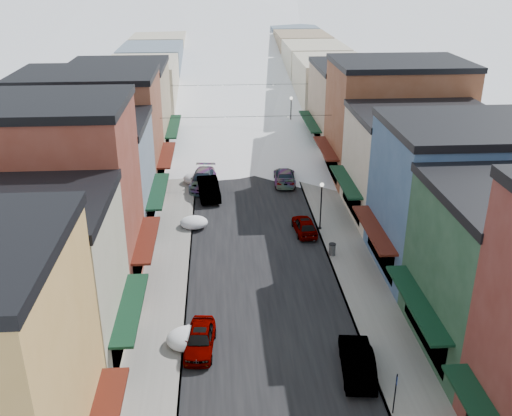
{
  "coord_description": "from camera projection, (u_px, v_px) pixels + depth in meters",
  "views": [
    {
      "loc": [
        -2.75,
        -13.18,
        20.01
      ],
      "look_at": [
        0.0,
        26.77,
        2.46
      ],
      "focal_mm": 40.0,
      "sensor_mm": 36.0,
      "label": 1
    }
  ],
  "objects": [
    {
      "name": "road",
      "position": [
        239.0,
        124.0,
        75.07
      ],
      "size": [
        10.0,
        160.0,
        0.01
      ],
      "primitive_type": "cube",
      "color": "black",
      "rests_on": "ground"
    },
    {
      "name": "sidewalk_left",
      "position": [
        188.0,
        125.0,
        74.63
      ],
      "size": [
        3.2,
        160.0,
        0.15
      ],
      "primitive_type": "cube",
      "color": "gray",
      "rests_on": "ground"
    },
    {
      "name": "sidewalk_right",
      "position": [
        288.0,
        123.0,
        75.46
      ],
      "size": [
        3.2,
        160.0,
        0.15
      ],
      "primitive_type": "cube",
      "color": "gray",
      "rests_on": "ground"
    },
    {
      "name": "curb_left",
      "position": [
        200.0,
        124.0,
        74.72
      ],
      "size": [
        0.1,
        160.0,
        0.15
      ],
      "primitive_type": "cube",
      "color": "slate",
      "rests_on": "ground"
    },
    {
      "name": "curb_right",
      "position": [
        277.0,
        123.0,
        75.36
      ],
      "size": [
        0.1,
        160.0,
        0.15
      ],
      "primitive_type": "cube",
      "color": "slate",
      "rests_on": "ground"
    },
    {
      "name": "bldg_l_cream",
      "position": [
        16.0,
        286.0,
        28.93
      ],
      "size": [
        11.3,
        8.2,
        9.5
      ],
      "color": "#B5AF92",
      "rests_on": "ground"
    },
    {
      "name": "bldg_l_brick_near",
      "position": [
        45.0,
        199.0,
        35.61
      ],
      "size": [
        12.3,
        8.2,
        12.5
      ],
      "color": "brown",
      "rests_on": "ground"
    },
    {
      "name": "bldg_l_grayblue",
      "position": [
        84.0,
        177.0,
        44.11
      ],
      "size": [
        11.3,
        9.2,
        9.0
      ],
      "color": "slate",
      "rests_on": "ground"
    },
    {
      "name": "bldg_l_brick_far",
      "position": [
        92.0,
        132.0,
        51.87
      ],
      "size": [
        13.3,
        9.2,
        11.0
      ],
      "color": "brown",
      "rests_on": "ground"
    },
    {
      "name": "bldg_l_tan",
      "position": [
        120.0,
        111.0,
        61.27
      ],
      "size": [
        11.3,
        11.2,
        10.0
      ],
      "color": "tan",
      "rests_on": "ground"
    },
    {
      "name": "bldg_r_blue",
      "position": [
        458.0,
        199.0,
        38.15
      ],
      "size": [
        11.3,
        9.2,
        10.5
      ],
      "color": "#345176",
      "rests_on": "ground"
    },
    {
      "name": "bldg_r_cream",
      "position": [
        420.0,
        165.0,
        46.71
      ],
      "size": [
        12.3,
        9.2,
        9.0
      ],
      "color": "beige",
      "rests_on": "ground"
    },
    {
      "name": "bldg_r_brick_far",
      "position": [
        395.0,
        121.0,
        54.46
      ],
      "size": [
        13.3,
        9.2,
        11.5
      ],
      "color": "brown",
      "rests_on": "ground"
    },
    {
      "name": "bldg_r_tan",
      "position": [
        360.0,
        107.0,
        63.94
      ],
      "size": [
        11.3,
        11.2,
        9.5
      ],
      "color": "#987C64",
      "rests_on": "ground"
    },
    {
      "name": "distant_blocks",
      "position": [
        233.0,
        64.0,
        94.48
      ],
      "size": [
        34.0,
        55.0,
        8.0
      ],
      "color": "gray",
      "rests_on": "ground"
    },
    {
      "name": "overhead_cables",
      "position": [
        243.0,
        99.0,
        61.16
      ],
      "size": [
        16.4,
        15.04,
        0.04
      ],
      "color": "black",
      "rests_on": "ground"
    },
    {
      "name": "car_silver_sedan",
      "position": [
        200.0,
        339.0,
        31.57
      ],
      "size": [
        1.92,
        4.05,
        1.34
      ],
      "primitive_type": "imported",
      "rotation": [
        0.0,
        0.0,
        -0.09
      ],
      "color": "#95979D",
      "rests_on": "ground"
    },
    {
      "name": "car_dark_hatch",
      "position": [
        208.0,
        188.0,
        51.9
      ],
      "size": [
        2.38,
        5.28,
        1.68
      ],
      "primitive_type": "imported",
      "rotation": [
        0.0,
        0.0,
        0.12
      ],
      "color": "black",
      "rests_on": "ground"
    },
    {
      "name": "car_silver_wagon",
      "position": [
        203.0,
        179.0,
        54.11
      ],
      "size": [
        2.74,
        5.64,
        1.58
      ],
      "primitive_type": "imported",
      "rotation": [
        0.0,
        0.0,
        -0.1
      ],
      "color": "#A5A8AE",
      "rests_on": "ground"
    },
    {
      "name": "car_green_sedan",
      "position": [
        357.0,
        361.0,
        29.76
      ],
      "size": [
        2.06,
        4.66,
        1.49
      ],
      "primitive_type": "imported",
      "rotation": [
        0.0,
        0.0,
        3.03
      ],
      "color": "black",
      "rests_on": "ground"
    },
    {
      "name": "car_gray_suv",
      "position": [
        305.0,
        225.0,
        45.08
      ],
      "size": [
        1.81,
        3.99,
        1.33
      ],
      "primitive_type": "imported",
      "rotation": [
        0.0,
        0.0,
        3.2
      ],
      "color": "gray",
      "rests_on": "ground"
    },
    {
      "name": "car_black_sedan",
      "position": [
        284.0,
        176.0,
        55.06
      ],
      "size": [
        2.36,
        5.1,
        1.44
      ],
      "primitive_type": "imported",
      "rotation": [
        0.0,
        0.0,
        3.07
      ],
      "color": "black",
      "rests_on": "ground"
    },
    {
      "name": "car_lane_silver",
      "position": [
        223.0,
        116.0,
        76.22
      ],
      "size": [
        1.84,
        4.04,
        1.34
      ],
      "primitive_type": "imported",
      "rotation": [
        0.0,
        0.0,
        0.07
      ],
      "color": "#999BA1",
      "rests_on": "ground"
    },
    {
      "name": "car_lane_white",
      "position": [
        241.0,
        109.0,
        79.56
      ],
      "size": [
        2.86,
        5.94,
        1.63
      ],
      "primitive_type": "imported",
      "rotation": [
        0.0,
        0.0,
        3.12
      ],
      "color": "silver",
      "rests_on": "ground"
    },
    {
      "name": "parking_sign",
      "position": [
        395.0,
        391.0,
        26.62
      ],
      "size": [
        0.08,
        0.31,
        2.3
      ],
      "color": "black",
      "rests_on": "sidewalk_right"
    },
    {
      "name": "trash_can",
      "position": [
        332.0,
        249.0,
        41.48
      ],
      "size": [
        0.53,
        0.53,
        0.9
      ],
      "color": "#5A5D60",
      "rests_on": "sidewalk_right"
    },
    {
      "name": "streetlamp_near",
      "position": [
        321.0,
        200.0,
        44.74
      ],
      "size": [
        0.33,
        0.33,
        3.93
      ],
      "color": "black",
      "rests_on": "sidewalk_right"
    },
    {
      "name": "streetlamp_far",
      "position": [
        291.0,
        111.0,
        69.26
      ],
      "size": [
        0.39,
        0.39,
        4.64
      ],
      "color": "black",
      "rests_on": "sidewalk_right"
    },
    {
      "name": "snow_pile_near",
      "position": [
        189.0,
        338.0,
        31.97
      ],
      "size": [
        2.47,
        2.72,
        1.04
      ],
      "color": "white",
      "rests_on": "ground"
    },
    {
      "name": "snow_pile_mid",
      "position": [
        194.0,
        222.0,
        46.1
      ],
      "size": [
        2.26,
        2.59,
        0.95
      ],
      "color": "white",
      "rests_on": "ground"
    },
    {
      "name": "snow_pile_far",
      "position": [
        197.0,
        178.0,
        55.1
      ],
      "size": [
        2.64,
        2.83,
        1.12
      ],
      "color": "white",
      "rests_on": "ground"
    }
  ]
}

